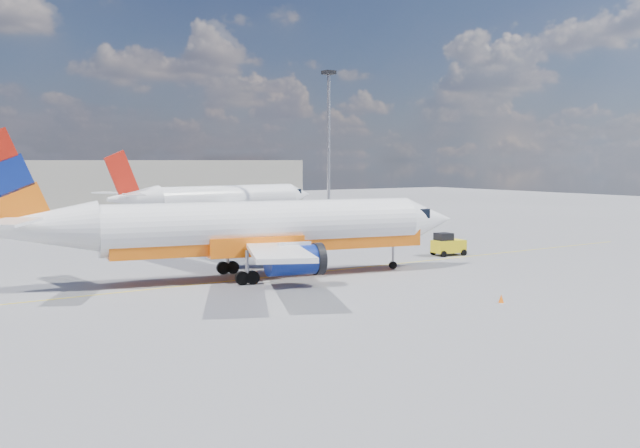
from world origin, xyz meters
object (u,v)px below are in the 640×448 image
second_jet (222,199)px  gse_tug (448,245)px  traffic_cone (501,299)px  main_jet (250,229)px

second_jet → gse_tug: bearing=-94.2°
gse_tug → traffic_cone: gse_tug is taller
gse_tug → main_jet: bearing=-169.7°
gse_tug → traffic_cone: size_ratio=5.58×
main_jet → second_jet: 43.26m
second_jet → traffic_cone: second_jet is taller
traffic_cone → main_jet: bearing=116.6°
main_jet → traffic_cone: bearing=-52.3°
gse_tug → traffic_cone: 20.19m
main_jet → second_jet: main_jet is taller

